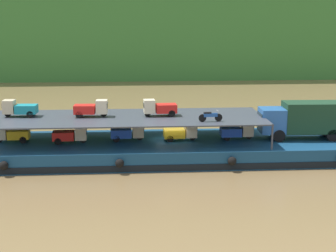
{
  "coord_description": "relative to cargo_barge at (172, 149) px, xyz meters",
  "views": [
    {
      "loc": [
        -3.21,
        -41.58,
        11.84
      ],
      "look_at": [
        -0.32,
        0.0,
        2.7
      ],
      "focal_mm": 55.31,
      "sensor_mm": 36.0,
      "label": 1
    }
  ],
  "objects": [
    {
      "name": "cargo_rack",
      "position": [
        -3.8,
        0.02,
        2.69
      ],
      "size": [
        22.68,
        7.41,
        2.0
      ],
      "color": "#383D47",
      "rests_on": "cargo_barge"
    },
    {
      "name": "mini_truck_lower_mid",
      "position": [
        -3.64,
        0.17,
        1.44
      ],
      "size": [
        2.78,
        1.26,
        1.38
      ],
      "color": "#1E47B7",
      "rests_on": "cargo_barge"
    },
    {
      "name": "mini_truck_lower_aft",
      "position": [
        -8.28,
        -0.39,
        1.44
      ],
      "size": [
        2.77,
        1.25,
        1.38
      ],
      "color": "red",
      "rests_on": "cargo_barge"
    },
    {
      "name": "mini_truck_lower_bow",
      "position": [
        5.48,
        0.01,
        1.44
      ],
      "size": [
        2.74,
        1.21,
        1.38
      ],
      "color": "#1E47B7",
      "rests_on": "cargo_barge"
    },
    {
      "name": "mini_truck_lower_stern",
      "position": [
        -13.1,
        0.27,
        1.44
      ],
      "size": [
        2.78,
        1.27,
        1.38
      ],
      "color": "gold",
      "rests_on": "cargo_barge"
    },
    {
      "name": "motorcycle_upper_port",
      "position": [
        2.84,
        -2.2,
        3.18
      ],
      "size": [
        1.9,
        0.55,
        0.87
      ],
      "color": "black",
      "rests_on": "cargo_rack"
    },
    {
      "name": "mini_truck_upper_stern",
      "position": [
        -12.47,
        0.82,
        3.44
      ],
      "size": [
        2.79,
        1.28,
        1.38
      ],
      "color": "teal",
      "rests_on": "cargo_rack"
    },
    {
      "name": "ground_plane",
      "position": [
        0.0,
        0.02,
        -0.75
      ],
      "size": [
        400.0,
        400.0,
        0.0
      ],
      "primitive_type": "plane",
      "color": "brown"
    },
    {
      "name": "mini_truck_lower_fore",
      "position": [
        0.73,
        -0.15,
        1.44
      ],
      "size": [
        2.78,
        1.27,
        1.38
      ],
      "color": "gold",
      "rests_on": "cargo_barge"
    },
    {
      "name": "covered_lorry",
      "position": [
        10.95,
        -0.23,
        2.45
      ],
      "size": [
        7.91,
        2.49,
        3.1
      ],
      "color": "#285BA3",
      "rests_on": "cargo_barge"
    },
    {
      "name": "mini_truck_upper_mid",
      "position": [
        -6.58,
        0.37,
        3.44
      ],
      "size": [
        2.78,
        1.26,
        1.38
      ],
      "color": "red",
      "rests_on": "cargo_rack"
    },
    {
      "name": "cargo_barge",
      "position": [
        0.0,
        0.0,
        0.0
      ],
      "size": [
        31.88,
        8.75,
        1.5
      ],
      "color": "navy",
      "rests_on": "ground"
    },
    {
      "name": "mini_truck_upper_fore",
      "position": [
        -1.02,
        0.31,
        3.44
      ],
      "size": [
        2.8,
        1.3,
        1.38
      ],
      "color": "red",
      "rests_on": "cargo_rack"
    }
  ]
}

